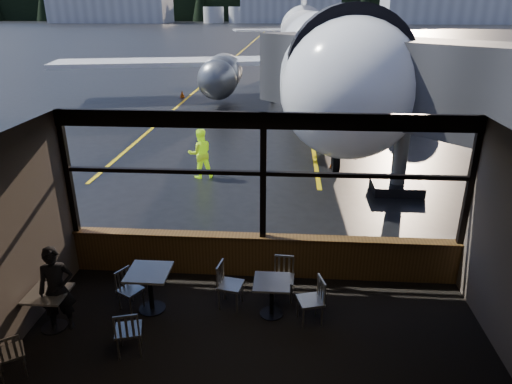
# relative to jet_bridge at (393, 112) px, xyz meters

# --- Properties ---
(ground_plane) EXTENTS (520.00, 520.00, 0.00)m
(ground_plane) POSITION_rel_jet_bridge_xyz_m (-3.60, 114.50, -2.39)
(ground_plane) COLOR black
(ground_plane) RESTS_ON ground
(carpet_floor) EXTENTS (8.00, 6.00, 0.01)m
(carpet_floor) POSITION_rel_jet_bridge_xyz_m (-3.60, -8.50, -2.38)
(carpet_floor) COLOR black
(carpet_floor) RESTS_ON ground
(ceiling) EXTENTS (8.00, 6.00, 0.04)m
(ceiling) POSITION_rel_jet_bridge_xyz_m (-3.60, -8.50, 1.11)
(ceiling) COLOR #38332D
(ceiling) RESTS_ON ground
(window_sill) EXTENTS (8.00, 0.28, 0.90)m
(window_sill) POSITION_rel_jet_bridge_xyz_m (-3.60, -5.50, -1.94)
(window_sill) COLOR #4C3217
(window_sill) RESTS_ON ground
(window_header) EXTENTS (8.00, 0.18, 0.30)m
(window_header) POSITION_rel_jet_bridge_xyz_m (-3.60, -5.50, 0.96)
(window_header) COLOR black
(window_header) RESTS_ON ground
(mullion_left) EXTENTS (0.12, 0.12, 2.60)m
(mullion_left) POSITION_rel_jet_bridge_xyz_m (-7.55, -5.50, -0.19)
(mullion_left) COLOR black
(mullion_left) RESTS_ON ground
(mullion_centre) EXTENTS (0.12, 0.12, 2.60)m
(mullion_centre) POSITION_rel_jet_bridge_xyz_m (-3.60, -5.50, -0.19)
(mullion_centre) COLOR black
(mullion_centre) RESTS_ON ground
(mullion_right) EXTENTS (0.12, 0.12, 2.60)m
(mullion_right) POSITION_rel_jet_bridge_xyz_m (0.35, -5.50, -0.19)
(mullion_right) COLOR black
(mullion_right) RESTS_ON ground
(window_transom) EXTENTS (8.00, 0.10, 0.08)m
(window_transom) POSITION_rel_jet_bridge_xyz_m (-3.60, -5.50, -0.09)
(window_transom) COLOR black
(window_transom) RESTS_ON ground
(jet_bridge) EXTENTS (8.97, 10.96, 4.78)m
(jet_bridge) POSITION_rel_jet_bridge_xyz_m (0.00, 0.00, 0.00)
(jet_bridge) COLOR #2A2A2C
(jet_bridge) RESTS_ON ground_plane
(cafe_table_near) EXTENTS (0.66, 0.66, 0.72)m
(cafe_table_near) POSITION_rel_jet_bridge_xyz_m (-3.36, -6.85, -2.03)
(cafe_table_near) COLOR gray
(cafe_table_near) RESTS_ON carpet_floor
(cafe_table_mid) EXTENTS (0.76, 0.76, 0.84)m
(cafe_table_mid) POSITION_rel_jet_bridge_xyz_m (-5.61, -6.86, -1.97)
(cafe_table_mid) COLOR #ABA79D
(cafe_table_mid) RESTS_ON carpet_floor
(cafe_table_left) EXTENTS (0.67, 0.67, 0.74)m
(cafe_table_left) POSITION_rel_jet_bridge_xyz_m (-7.20, -7.51, -2.02)
(cafe_table_left) COLOR gray
(cafe_table_left) RESTS_ON carpet_floor
(chair_near_e) EXTENTS (0.60, 0.60, 0.89)m
(chair_near_e) POSITION_rel_jet_bridge_xyz_m (-2.66, -7.01, -1.94)
(chair_near_e) COLOR #B8B2A6
(chair_near_e) RESTS_ON carpet_floor
(chair_near_w) EXTENTS (0.58, 0.58, 0.91)m
(chair_near_w) POSITION_rel_jet_bridge_xyz_m (-4.14, -6.64, -1.94)
(chair_near_w) COLOR beige
(chair_near_w) RESTS_ON carpet_floor
(chair_near_n) EXTENTS (0.50, 0.50, 0.86)m
(chair_near_n) POSITION_rel_jet_bridge_xyz_m (-3.16, -6.32, -1.96)
(chair_near_n) COLOR #AFAA9E
(chair_near_n) RESTS_ON carpet_floor
(chair_mid_s) EXTENTS (0.59, 0.59, 0.88)m
(chair_mid_s) POSITION_rel_jet_bridge_xyz_m (-5.64, -8.01, -1.95)
(chair_mid_s) COLOR beige
(chair_mid_s) RESTS_ON carpet_floor
(chair_mid_w) EXTENTS (0.60, 0.60, 0.81)m
(chair_mid_w) POSITION_rel_jet_bridge_xyz_m (-6.00, -6.86, -1.99)
(chair_mid_w) COLOR #B1AB9F
(chair_mid_w) RESTS_ON carpet_floor
(chair_left_s) EXTENTS (0.63, 0.63, 0.83)m
(chair_left_s) POSITION_rel_jet_bridge_xyz_m (-7.28, -8.64, -1.97)
(chair_left_s) COLOR beige
(chair_left_s) RESTS_ON carpet_floor
(passenger) EXTENTS (0.68, 0.56, 1.60)m
(passenger) POSITION_rel_jet_bridge_xyz_m (-7.03, -7.50, -1.59)
(passenger) COLOR black
(passenger) RESTS_ON carpet_floor
(ground_crew) EXTENTS (0.98, 0.88, 1.66)m
(ground_crew) POSITION_rel_jet_bridge_xyz_m (-6.02, 0.44, -1.56)
(ground_crew) COLOR #BFF219
(ground_crew) RESTS_ON ground_plane
(cone_nose) EXTENTS (0.32, 0.32, 0.44)m
(cone_nose) POSITION_rel_jet_bridge_xyz_m (-1.46, 1.80, -2.17)
(cone_nose) COLOR #F94907
(cone_nose) RESTS_ON ground_plane
(cone_wing) EXTENTS (0.31, 0.31, 0.43)m
(cone_wing) POSITION_rel_jet_bridge_xyz_m (-9.97, 15.10, -2.18)
(cone_wing) COLOR orange
(cone_wing) RESTS_ON ground_plane
(hangar_left) EXTENTS (45.00, 18.00, 11.00)m
(hangar_left) POSITION_rel_jet_bridge_xyz_m (-73.60, 174.50, 3.11)
(hangar_left) COLOR silver
(hangar_left) RESTS_ON ground_plane
(hangar_mid) EXTENTS (38.00, 15.00, 10.00)m
(hangar_mid) POSITION_rel_jet_bridge_xyz_m (-3.60, 179.50, 2.61)
(hangar_mid) COLOR silver
(hangar_mid) RESTS_ON ground_plane
(hangar_right) EXTENTS (50.00, 20.00, 12.00)m
(hangar_right) POSITION_rel_jet_bridge_xyz_m (56.40, 172.50, 3.61)
(hangar_right) COLOR silver
(hangar_right) RESTS_ON ground_plane
(fuel_tank_a) EXTENTS (8.00, 8.00, 6.00)m
(fuel_tank_a) POSITION_rel_jet_bridge_xyz_m (-33.60, 176.50, 0.61)
(fuel_tank_a) COLOR silver
(fuel_tank_a) RESTS_ON ground_plane
(fuel_tank_b) EXTENTS (8.00, 8.00, 6.00)m
(fuel_tank_b) POSITION_rel_jet_bridge_xyz_m (-23.60, 176.50, 0.61)
(fuel_tank_b) COLOR silver
(fuel_tank_b) RESTS_ON ground_plane
(fuel_tank_c) EXTENTS (8.00, 8.00, 6.00)m
(fuel_tank_c) POSITION_rel_jet_bridge_xyz_m (-13.60, 176.50, 0.61)
(fuel_tank_c) COLOR silver
(fuel_tank_c) RESTS_ON ground_plane
(treeline) EXTENTS (360.00, 3.00, 12.00)m
(treeline) POSITION_rel_jet_bridge_xyz_m (-3.60, 204.50, 3.61)
(treeline) COLOR black
(treeline) RESTS_ON ground_plane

